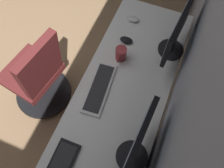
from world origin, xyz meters
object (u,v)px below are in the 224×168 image
Objects in this scene: keyboard_main at (99,88)px; mouse_spare at (133,19)px; monitor_primary at (135,149)px; mouse_main at (126,40)px; office_chair at (38,77)px; drawer_pedestal at (108,149)px; monitor_secondary at (178,31)px; coffee_mug at (121,54)px.

mouse_spare is (-0.69, 0.01, 0.01)m from keyboard_main.
mouse_main is (-0.82, -0.33, -0.22)m from monitor_primary.
mouse_main is at bearing 124.92° from office_chair.
drawer_pedestal is 1.62× the size of keyboard_main.
mouse_spare is at bearing -115.02° from monitor_secondary.
monitor_primary is at bearing 19.00° from mouse_spare.
monitor_secondary is 4.05× the size of coffee_mug.
mouse_spare is at bearing -174.41° from coffee_mug.
monitor_primary is 1.13m from mouse_spare.
mouse_spare is at bearing -173.79° from mouse_main.
monitor_secondary is at bearing 64.98° from mouse_spare.
keyboard_main is 0.67m from office_chair.
mouse_spare is at bearing 179.13° from keyboard_main.
mouse_main is 0.17m from coffee_mug.
mouse_main is at bearing 6.21° from mouse_spare.
mouse_spare is (-0.17, -0.37, -0.21)m from monitor_secondary.
monitor_secondary is 0.43m from coffee_mug.
monitor_secondary is 1.17× the size of keyboard_main.
mouse_spare is (-1.04, -0.36, -0.22)m from monitor_primary.
keyboard_main is at bearing 88.43° from office_chair.
mouse_main is 0.84× the size of coffee_mug.
monitor_secondary is at bearing 166.76° from drawer_pedestal.
mouse_spare reaches higher than drawer_pedestal.
mouse_main is (0.05, -0.35, -0.21)m from monitor_secondary.
monitor_secondary is at bearing 98.44° from mouse_main.
monitor_secondary is 4.82× the size of mouse_spare.
coffee_mug is at bearing 170.92° from keyboard_main.
office_chair reaches higher than drawer_pedestal.
monitor_secondary is at bearing 122.56° from coffee_mug.
office_chair is at bearing -55.08° from mouse_main.
monitor_primary is at bearing 26.05° from coffee_mug.
drawer_pedestal is 1.09m from mouse_spare.
office_chair is at bearing -110.90° from monitor_primary.
monitor_primary reaches higher than mouse_main.
drawer_pedestal is at bearing 11.30° from mouse_main.
office_chair reaches higher than mouse_main.
monitor_primary reaches higher than monitor_secondary.
monitor_secondary is (-0.82, 0.19, 0.61)m from drawer_pedestal.
keyboard_main is at bearing -4.31° from mouse_main.
mouse_spare is 0.11× the size of office_chair.
office_chair reaches higher than keyboard_main.
mouse_main is 0.23m from mouse_spare.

